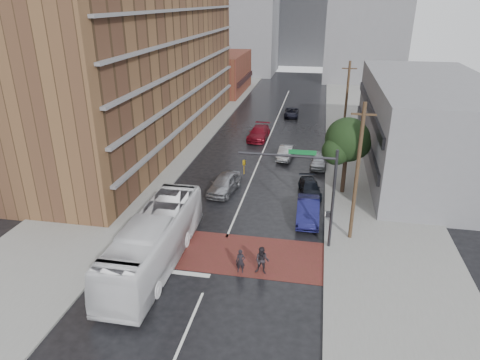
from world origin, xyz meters
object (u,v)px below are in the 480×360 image
Objects in this scene: pedestrian_a at (241,261)px; car_parked_mid at (310,188)px; car_parked_near at (308,211)px; car_parked_far at (319,160)px; suv_travel at (291,113)px; pedestrian_b at (262,261)px; car_travel_a at (224,183)px; car_travel_b at (286,153)px; car_travel_c at (259,133)px; transit_bus at (154,241)px.

car_parked_mid is at bearing 70.00° from pedestrian_a.
car_parked_near is 1.20× the size of car_parked_far.
pedestrian_a is 39.83m from suv_travel.
pedestrian_b reaches higher than car_travel_a.
car_parked_far is at bearing 85.39° from car_parked_near.
car_travel_c is at bearing 127.43° from car_travel_b.
car_parked_near reaches higher than car_parked_mid.
suv_travel is at bearing 91.12° from car_travel_a.
car_travel_a is at bearing 150.93° from car_parked_near.
car_travel_c is 21.25m from car_parked_near.
pedestrian_b is (6.95, 0.23, -0.80)m from transit_bus.
transit_bus is 5.68m from pedestrian_a.
car_parked_near is at bearing -84.99° from suv_travel.
car_travel_b is 18.27m from suv_travel.
pedestrian_a is at bearing -80.80° from car_travel_c.
car_travel_a is at bearing 118.67° from pedestrian_b.
car_parked_near is (2.94, -13.73, 0.13)m from car_travel_b.
car_travel_b is (6.54, 21.67, -1.05)m from transit_bus.
car_travel_c is at bearing -106.38° from suv_travel.
car_travel_a reaches higher than car_parked_mid.
pedestrian_b is 8.12m from car_parked_near.
transit_bus is 22.66m from car_travel_b.
car_travel_c is 12.27m from suv_travel.
car_travel_a is at bearing 176.96° from car_parked_mid.
pedestrian_b reaches higher than car_travel_c.
pedestrian_b is 0.38× the size of car_parked_near.
transit_bus is 2.52× the size of car_parked_near.
car_travel_c is at bearing 107.23° from car_parked_near.
transit_bus reaches higher than car_travel_c.
pedestrian_a is at bearing -117.90° from car_parked_near.
transit_bus is 3.02× the size of car_parked_far.
transit_bus reaches higher than car_travel_a.
car_parked_far is (10.11, 19.89, -1.03)m from transit_bus.
car_travel_b is (0.93, 21.58, -0.13)m from pedestrian_a.
transit_bus reaches higher than car_parked_mid.
car_parked_mid is at bearing 84.11° from pedestrian_b.
suv_travel is at bearing 104.69° from car_parked_far.
pedestrian_b is at bearing -78.04° from car_travel_c.
car_travel_a is 1.13× the size of suv_travel.
pedestrian_b is at bearing -89.92° from suv_travel.
pedestrian_a reaches higher than car_parked_mid.
pedestrian_a is 0.33× the size of car_parked_near.
suv_travel is 27.33m from car_parked_mid.
car_parked_far is (0.63, 11.95, -0.11)m from car_parked_near.
car_parked_near is at bearing 60.48° from pedestrian_a.
suv_travel is 20.50m from car_parked_far.
suv_travel is at bearing 81.84° from transit_bus.
transit_bus is 2.28× the size of car_travel_c.
car_parked_mid is at bearing -93.00° from car_parked_far.
car_travel_b is at bearing 73.64° from car_travel_a.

